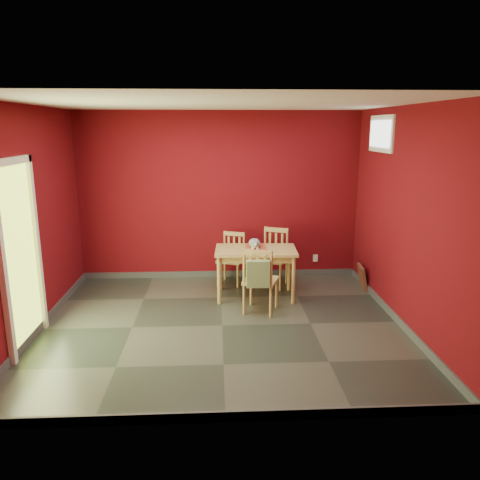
{
  "coord_description": "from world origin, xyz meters",
  "views": [
    {
      "loc": [
        -0.06,
        -5.49,
        2.44
      ],
      "look_at": [
        0.25,
        0.45,
        1.0
      ],
      "focal_mm": 35.0,
      "sensor_mm": 36.0,
      "label": 1
    }
  ],
  "objects_px": {
    "dining_table": "(256,255)",
    "chair_near": "(260,279)",
    "picture_frame": "(362,277)",
    "chair_far_left": "(232,258)",
    "tote_bag": "(258,274)",
    "chair_far_right": "(273,257)",
    "cat": "(254,241)"
  },
  "relations": [
    {
      "from": "dining_table",
      "to": "tote_bag",
      "type": "xyz_separation_m",
      "value": [
        -0.04,
        -0.81,
        -0.03
      ]
    },
    {
      "from": "chair_far_right",
      "to": "chair_near",
      "type": "relative_size",
      "value": 1.0
    },
    {
      "from": "chair_far_left",
      "to": "cat",
      "type": "relative_size",
      "value": 2.29
    },
    {
      "from": "chair_far_right",
      "to": "chair_near",
      "type": "distance_m",
      "value": 1.16
    },
    {
      "from": "dining_table",
      "to": "chair_near",
      "type": "height_order",
      "value": "chair_near"
    },
    {
      "from": "chair_near",
      "to": "chair_far_right",
      "type": "bearing_deg",
      "value": 74.18
    },
    {
      "from": "chair_near",
      "to": "picture_frame",
      "type": "xyz_separation_m",
      "value": [
        1.67,
        0.87,
        -0.28
      ]
    },
    {
      "from": "dining_table",
      "to": "chair_far_right",
      "type": "relative_size",
      "value": 1.32
    },
    {
      "from": "dining_table",
      "to": "chair_far_left",
      "type": "xyz_separation_m",
      "value": [
        -0.33,
        0.65,
        -0.22
      ]
    },
    {
      "from": "chair_far_left",
      "to": "chair_near",
      "type": "xyz_separation_m",
      "value": [
        0.33,
        -1.24,
        0.04
      ]
    },
    {
      "from": "picture_frame",
      "to": "chair_near",
      "type": "bearing_deg",
      "value": -152.46
    },
    {
      "from": "chair_far_right",
      "to": "chair_near",
      "type": "xyz_separation_m",
      "value": [
        -0.31,
        -1.11,
        0.0
      ]
    },
    {
      "from": "chair_near",
      "to": "tote_bag",
      "type": "bearing_deg",
      "value": -102.24
    },
    {
      "from": "chair_far_left",
      "to": "picture_frame",
      "type": "distance_m",
      "value": 2.05
    },
    {
      "from": "cat",
      "to": "chair_near",
      "type": "bearing_deg",
      "value": -70.92
    },
    {
      "from": "chair_far_right",
      "to": "tote_bag",
      "type": "distance_m",
      "value": 1.38
    },
    {
      "from": "dining_table",
      "to": "picture_frame",
      "type": "distance_m",
      "value": 1.76
    },
    {
      "from": "tote_bag",
      "to": "chair_far_left",
      "type": "bearing_deg",
      "value": 101.19
    },
    {
      "from": "tote_bag",
      "to": "picture_frame",
      "type": "bearing_deg",
      "value": 32.2
    },
    {
      "from": "tote_bag",
      "to": "cat",
      "type": "bearing_deg",
      "value": 88.27
    },
    {
      "from": "chair_far_right",
      "to": "picture_frame",
      "type": "xyz_separation_m",
      "value": [
        1.36,
        -0.24,
        -0.28
      ]
    },
    {
      "from": "chair_far_left",
      "to": "cat",
      "type": "distance_m",
      "value": 0.75
    },
    {
      "from": "chair_far_left",
      "to": "chair_far_right",
      "type": "relative_size",
      "value": 0.9
    },
    {
      "from": "picture_frame",
      "to": "tote_bag",
      "type": "bearing_deg",
      "value": -147.8
    },
    {
      "from": "chair_far_right",
      "to": "tote_bag",
      "type": "height_order",
      "value": "chair_far_right"
    },
    {
      "from": "dining_table",
      "to": "picture_frame",
      "type": "height_order",
      "value": "dining_table"
    },
    {
      "from": "dining_table",
      "to": "chair_far_left",
      "type": "height_order",
      "value": "chair_far_left"
    },
    {
      "from": "chair_far_left",
      "to": "tote_bag",
      "type": "xyz_separation_m",
      "value": [
        0.29,
        -1.45,
        0.19
      ]
    },
    {
      "from": "chair_far_left",
      "to": "dining_table",
      "type": "bearing_deg",
      "value": -63.24
    },
    {
      "from": "chair_far_right",
      "to": "cat",
      "type": "distance_m",
      "value": 0.64
    },
    {
      "from": "dining_table",
      "to": "chair_near",
      "type": "bearing_deg",
      "value": -89.34
    },
    {
      "from": "tote_bag",
      "to": "chair_near",
      "type": "bearing_deg",
      "value": 77.76
    }
  ]
}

